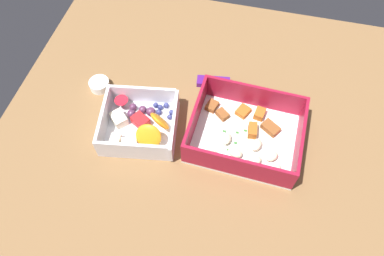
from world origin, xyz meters
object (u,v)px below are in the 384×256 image
at_px(fruit_bowl, 140,124).
at_px(candy_bar, 215,82).
at_px(paper_cup_liner, 100,85).
at_px(pasta_container, 245,133).

bearing_deg(fruit_bowl, candy_bar, 50.31).
height_order(candy_bar, paper_cup_liner, paper_cup_liner).
xyz_separation_m(fruit_bowl, candy_bar, (0.12, 0.14, -0.01)).
bearing_deg(pasta_container, candy_bar, 127.30).
height_order(pasta_container, candy_bar, pasta_container).
height_order(fruit_bowl, candy_bar, fruit_bowl).
bearing_deg(candy_bar, pasta_container, -55.22).
bearing_deg(candy_bar, paper_cup_liner, -164.50).
xyz_separation_m(pasta_container, fruit_bowl, (-0.20, -0.03, -0.00)).
height_order(pasta_container, paper_cup_liner, pasta_container).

